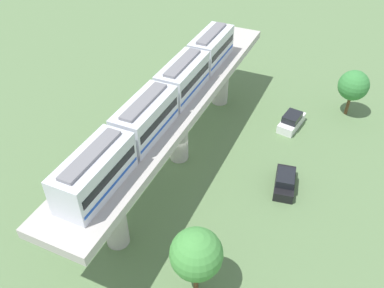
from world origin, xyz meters
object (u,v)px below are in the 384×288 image
(train, at_px, (166,97))
(parked_car_black, at_px, (285,182))
(parked_car_white, at_px, (292,121))
(tree_near_viaduct, at_px, (196,254))
(tree_mid_lot, at_px, (354,86))

(train, bearing_deg, parked_car_black, -167.28)
(parked_car_white, relative_size, parked_car_black, 1.00)
(tree_near_viaduct, bearing_deg, parked_car_white, -94.23)
(train, xyz_separation_m, tree_near_viaduct, (-7.59, 10.58, -4.60))
(train, height_order, tree_mid_lot, train)
(parked_car_black, relative_size, tree_near_viaduct, 0.73)
(train, relative_size, parked_car_black, 6.18)
(parked_car_white, height_order, tree_near_viaduct, tree_near_viaduct)
(parked_car_white, bearing_deg, train, 62.41)
(tree_near_viaduct, bearing_deg, tree_mid_lot, -104.03)
(tree_mid_lot, bearing_deg, parked_car_black, 76.47)
(train, bearing_deg, tree_near_viaduct, 125.68)
(tree_near_viaduct, distance_m, tree_mid_lot, 29.13)
(train, distance_m, tree_near_viaduct, 13.81)
(train, xyz_separation_m, parked_car_black, (-11.00, -2.48, -8.01))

